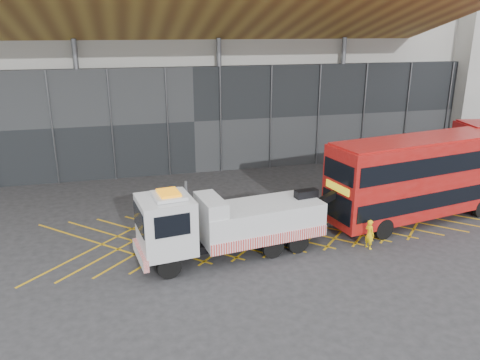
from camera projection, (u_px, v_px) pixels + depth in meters
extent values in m
plane|color=#2A2A2D|center=(194.00, 235.00, 25.39)|extent=(120.00, 120.00, 0.00)
cube|color=gold|center=(102.00, 244.00, 24.24)|extent=(7.16, 7.16, 0.01)
cube|color=gold|center=(102.00, 244.00, 24.24)|extent=(7.16, 7.16, 0.01)
cube|color=gold|center=(133.00, 241.00, 24.62)|extent=(7.16, 7.16, 0.01)
cube|color=gold|center=(133.00, 241.00, 24.62)|extent=(7.16, 7.16, 0.01)
cube|color=gold|center=(164.00, 238.00, 25.00)|extent=(7.16, 7.16, 0.01)
cube|color=gold|center=(164.00, 238.00, 25.00)|extent=(7.16, 7.16, 0.01)
cube|color=gold|center=(194.00, 234.00, 25.39)|extent=(7.16, 7.16, 0.01)
cube|color=gold|center=(194.00, 234.00, 25.39)|extent=(7.16, 7.16, 0.01)
cube|color=gold|center=(222.00, 231.00, 25.77)|extent=(7.16, 7.16, 0.01)
cube|color=gold|center=(222.00, 231.00, 25.77)|extent=(7.16, 7.16, 0.01)
cube|color=gold|center=(250.00, 228.00, 26.15)|extent=(7.16, 7.16, 0.01)
cube|color=gold|center=(250.00, 228.00, 26.15)|extent=(7.16, 7.16, 0.01)
cube|color=gold|center=(277.00, 225.00, 26.53)|extent=(7.16, 7.16, 0.01)
cube|color=gold|center=(277.00, 225.00, 26.53)|extent=(7.16, 7.16, 0.01)
cube|color=gold|center=(304.00, 223.00, 26.92)|extent=(7.16, 7.16, 0.01)
cube|color=gold|center=(304.00, 223.00, 26.92)|extent=(7.16, 7.16, 0.01)
cube|color=gold|center=(329.00, 220.00, 27.30)|extent=(7.16, 7.16, 0.01)
cube|color=gold|center=(329.00, 220.00, 27.30)|extent=(7.16, 7.16, 0.01)
cube|color=gold|center=(354.00, 217.00, 27.68)|extent=(7.16, 7.16, 0.01)
cube|color=gold|center=(354.00, 217.00, 27.68)|extent=(7.16, 7.16, 0.01)
cube|color=gold|center=(378.00, 215.00, 28.06)|extent=(7.16, 7.16, 0.01)
cube|color=gold|center=(378.00, 215.00, 28.06)|extent=(7.16, 7.16, 0.01)
cube|color=gold|center=(402.00, 212.00, 28.44)|extent=(7.16, 7.16, 0.01)
cube|color=gold|center=(402.00, 212.00, 28.44)|extent=(7.16, 7.16, 0.01)
cube|color=gold|center=(425.00, 210.00, 28.83)|extent=(7.16, 7.16, 0.01)
cube|color=gold|center=(425.00, 210.00, 28.83)|extent=(7.16, 7.16, 0.01)
cube|color=gray|center=(178.00, 48.00, 40.56)|extent=(55.00, 14.00, 18.00)
cube|color=black|center=(193.00, 121.00, 35.39)|extent=(55.00, 0.80, 8.00)
cube|color=brown|center=(167.00, 14.00, 29.19)|extent=(40.00, 11.93, 4.07)
cylinder|color=#595B60|center=(81.00, 113.00, 32.99)|extent=(0.36, 0.36, 10.00)
cylinder|color=#595B60|center=(220.00, 107.00, 35.38)|extent=(0.36, 0.36, 10.00)
cylinder|color=#595B60|center=(340.00, 102.00, 37.77)|extent=(0.36, 0.36, 10.00)
cube|color=black|center=(234.00, 241.00, 23.02)|extent=(9.47, 2.29, 0.35)
cube|color=silver|center=(166.00, 225.00, 21.35)|extent=(2.70, 2.78, 2.58)
cube|color=black|center=(139.00, 220.00, 20.77)|extent=(0.35, 2.17, 1.09)
cube|color=red|center=(141.00, 255.00, 21.30)|extent=(0.60, 2.59, 0.55)
cube|color=orange|center=(169.00, 193.00, 20.95)|extent=(1.05, 1.30, 0.12)
cube|color=silver|center=(260.00, 219.00, 23.23)|extent=(6.43, 3.31, 1.59)
cube|color=red|center=(271.00, 240.00, 22.30)|extent=(6.10, 0.91, 0.55)
cube|color=silver|center=(211.00, 205.00, 21.94)|extent=(1.31, 2.49, 0.69)
cube|color=black|center=(306.00, 195.00, 23.88)|extent=(1.25, 0.66, 0.50)
cube|color=black|center=(322.00, 201.00, 24.40)|extent=(2.20, 0.64, 1.07)
cylinder|color=black|center=(169.00, 267.00, 20.85)|extent=(1.13, 0.49, 1.09)
cylinder|color=black|center=(158.00, 247.00, 22.68)|extent=(1.13, 0.49, 1.09)
cylinder|color=black|center=(298.00, 242.00, 23.24)|extent=(1.13, 0.49, 1.09)
cylinder|color=black|center=(279.00, 226.00, 25.06)|extent=(1.13, 0.49, 1.09)
cylinder|color=#595B60|center=(187.00, 202.00, 22.52)|extent=(0.14, 0.14, 2.18)
cube|color=#9E0F0C|center=(425.00, 175.00, 26.67)|extent=(12.34, 4.86, 4.24)
cube|color=black|center=(423.00, 191.00, 26.98)|extent=(11.87, 4.83, 0.93)
cube|color=black|center=(427.00, 159.00, 26.37)|extent=(11.87, 4.83, 1.04)
cube|color=black|center=(336.00, 206.00, 24.57)|extent=(0.49, 2.43, 1.42)
cube|color=black|center=(339.00, 172.00, 23.97)|extent=(0.49, 2.43, 1.04)
cube|color=yellow|center=(337.00, 188.00, 24.24)|extent=(0.40, 1.93, 0.38)
cube|color=#9E0F0C|center=(429.00, 138.00, 26.00)|extent=(12.06, 4.59, 0.13)
cylinder|color=black|center=(383.00, 229.00, 24.73)|extent=(1.18, 0.52, 1.14)
cylinder|color=black|center=(354.00, 213.00, 26.89)|extent=(1.18, 0.52, 1.14)
cylinder|color=black|center=(447.00, 195.00, 29.79)|extent=(1.18, 0.52, 1.14)
cube|color=black|center=(457.00, 172.00, 30.40)|extent=(0.51, 2.46, 1.44)
cube|color=black|center=(461.00, 143.00, 29.79)|extent=(0.51, 2.46, 1.05)
cube|color=yellow|center=(459.00, 156.00, 30.07)|extent=(0.42, 1.96, 0.39)
cylinder|color=black|center=(476.00, 182.00, 32.12)|extent=(1.20, 0.54, 1.15)
imported|color=yellow|center=(370.00, 234.00, 23.59)|extent=(0.51, 0.64, 1.55)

